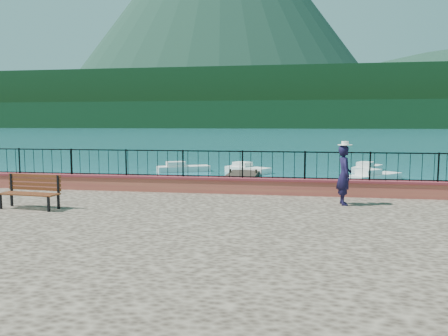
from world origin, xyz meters
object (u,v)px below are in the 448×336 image
(person, at_px, (344,175))
(boat_0, at_px, (184,191))
(park_bench, at_px, (30,199))
(boat_4, at_px, (248,167))
(boat_5, at_px, (367,166))
(boat_1, at_px, (297,190))
(boat_3, at_px, (184,166))
(boat_2, at_px, (375,174))

(person, bearing_deg, boat_0, 38.40)
(park_bench, distance_m, person, 9.55)
(park_bench, distance_m, boat_4, 21.36)
(park_bench, bearing_deg, boat_5, 65.86)
(person, height_order, boat_0, person)
(park_bench, relative_size, boat_5, 0.48)
(boat_0, relative_size, boat_1, 0.88)
(person, distance_m, boat_3, 21.28)
(person, relative_size, boat_4, 0.53)
(boat_2, distance_m, boat_4, 9.21)
(boat_5, bearing_deg, boat_4, 129.94)
(park_bench, distance_m, boat_1, 12.93)
(person, height_order, boat_5, person)
(person, xyz_separation_m, boat_5, (4.00, 21.08, -1.73))
(person, distance_m, boat_1, 8.32)
(boat_1, bearing_deg, park_bench, -96.30)
(park_bench, relative_size, boat_2, 0.43)
(boat_3, distance_m, boat_5, 14.25)
(person, xyz_separation_m, boat_1, (-1.42, 8.01, -1.73))
(boat_5, bearing_deg, person, -165.46)
(park_bench, xyz_separation_m, boat_3, (-0.78, 20.87, -1.10))
(boat_3, xyz_separation_m, boat_4, (4.99, 0.04, 0.00))
(boat_3, relative_size, boat_5, 1.03)
(person, height_order, boat_3, person)
(boat_0, bearing_deg, park_bench, -94.62)
(person, relative_size, boat_5, 0.48)
(person, relative_size, boat_2, 0.43)
(boat_1, height_order, boat_5, same)
(boat_0, bearing_deg, person, -34.79)
(boat_1, bearing_deg, boat_0, -136.88)
(boat_2, bearing_deg, park_bench, -171.47)
(boat_3, relative_size, boat_4, 1.14)
(park_bench, height_order, boat_2, park_bench)
(park_bench, bearing_deg, boat_1, 57.96)
(person, height_order, boat_1, person)
(boat_1, xyz_separation_m, boat_4, (-3.64, 10.70, 0.00))
(boat_3, bearing_deg, person, -87.58)
(person, height_order, boat_4, person)
(boat_0, xyz_separation_m, boat_3, (-3.14, 11.82, 0.00))
(boat_1, bearing_deg, boat_5, 98.78)
(boat_2, height_order, boat_4, same)
(boat_0, xyz_separation_m, boat_1, (5.49, 1.15, 0.00))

